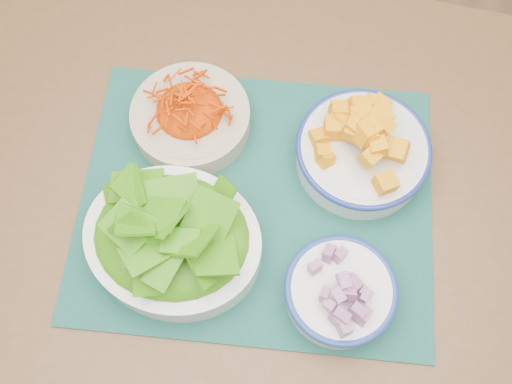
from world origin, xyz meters
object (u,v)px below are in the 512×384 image
placemat (256,200)px  squash_bowl (364,147)px  lettuce_bowl (172,236)px  onion_bowl (341,291)px  carrot_bowl (190,114)px  table (266,219)px

placemat → squash_bowl: 0.18m
lettuce_bowl → onion_bowl: size_ratio=1.53×
placemat → carrot_bowl: 0.17m
carrot_bowl → placemat: bearing=-41.5°
squash_bowl → onion_bowl: squash_bowl is taller
carrot_bowl → lettuce_bowl: 0.20m
placemat → onion_bowl: size_ratio=2.90×
carrot_bowl → squash_bowl: 0.26m
squash_bowl → onion_bowl: 0.21m
table → onion_bowl: 0.22m
placemat → carrot_bowl: (-0.12, 0.11, 0.04)m
squash_bowl → onion_bowl: (-0.01, -0.21, -0.01)m
carrot_bowl → onion_bowl: 0.34m
carrot_bowl → squash_bowl: squash_bowl is taller
carrot_bowl → lettuce_bowl: bearing=-83.7°
table → placemat: placemat is taller
lettuce_bowl → placemat: bearing=51.4°
carrot_bowl → squash_bowl: (0.26, -0.02, 0.01)m
squash_bowl → table: bearing=-146.8°
onion_bowl → carrot_bowl: bearing=138.1°
placemat → squash_bowl: bearing=28.0°
onion_bowl → lettuce_bowl: bearing=172.7°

